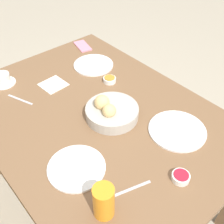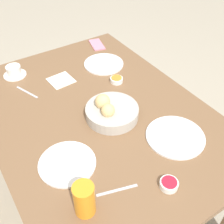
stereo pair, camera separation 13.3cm
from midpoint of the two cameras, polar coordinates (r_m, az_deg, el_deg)
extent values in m
plane|color=#A89E89|center=(1.96, -0.29, -16.64)|extent=(10.00, 10.00, 0.00)
cube|color=brown|center=(1.39, -0.40, -0.64)|extent=(1.37, 1.00, 0.03)
cube|color=brown|center=(2.23, 0.58, 5.78)|extent=(0.06, 0.06, 0.72)
cylinder|color=#B2ADA3|center=(1.33, 2.86, -0.21)|extent=(0.25, 0.25, 0.05)
sphere|color=#DBB775|center=(1.32, 0.94, 2.01)|extent=(0.07, 0.07, 0.07)
sphere|color=#DBB775|center=(1.27, 2.15, 0.18)|extent=(0.06, 0.06, 0.06)
cylinder|color=white|center=(1.30, 15.64, -4.97)|extent=(0.26, 0.26, 0.01)
cylinder|color=white|center=(1.72, 0.56, 9.67)|extent=(0.24, 0.24, 0.01)
cylinder|color=white|center=(1.16, -5.81, -10.52)|extent=(0.24, 0.24, 0.01)
cylinder|color=orange|center=(0.99, -1.65, -17.52)|extent=(0.08, 0.08, 0.14)
cylinder|color=white|center=(1.70, -16.99, 7.14)|extent=(0.13, 0.13, 0.01)
cylinder|color=white|center=(1.68, -17.20, 7.98)|extent=(0.08, 0.08, 0.05)
cylinder|color=white|center=(1.12, 14.95, -14.21)|extent=(0.07, 0.07, 0.03)
cylinder|color=#A3192D|center=(1.11, 15.08, -13.77)|extent=(0.06, 0.06, 0.00)
cylinder|color=white|center=(1.57, 3.37, 6.42)|extent=(0.07, 0.07, 0.03)
cylinder|color=#C67F28|center=(1.56, 3.40, 6.87)|extent=(0.06, 0.06, 0.00)
cube|color=#B7B7BC|center=(1.55, -14.55, 3.82)|extent=(0.15, 0.07, 0.00)
cube|color=#B7B7BC|center=(1.09, 4.68, -15.76)|extent=(0.06, 0.16, 0.00)
cube|color=silver|center=(1.60, -7.96, 6.31)|extent=(0.14, 0.14, 0.00)
cube|color=pink|center=(1.93, -1.08, 13.47)|extent=(0.16, 0.11, 0.01)
camera|label=1|loc=(0.07, -87.13, 2.56)|focal=45.00mm
camera|label=2|loc=(0.07, 92.87, -2.56)|focal=45.00mm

